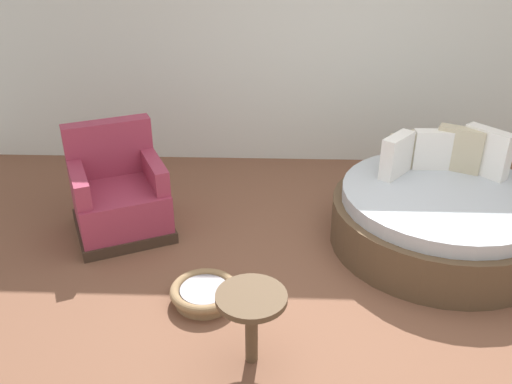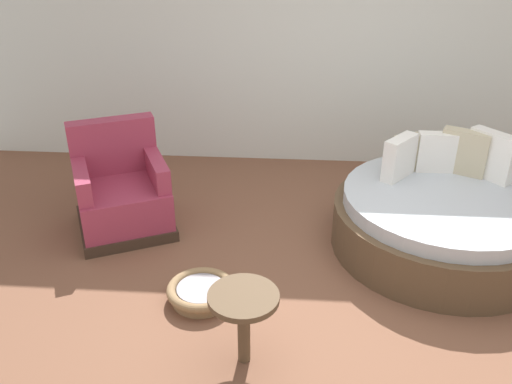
{
  "view_description": "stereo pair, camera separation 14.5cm",
  "coord_description": "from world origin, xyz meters",
  "px_view_note": "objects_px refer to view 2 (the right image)",
  "views": [
    {
      "loc": [
        -0.49,
        -3.27,
        2.57
      ],
      "look_at": [
        -0.63,
        0.6,
        0.55
      ],
      "focal_mm": 37.85,
      "sensor_mm": 36.0,
      "label": 1
    },
    {
      "loc": [
        -0.34,
        -3.26,
        2.57
      ],
      "look_at": [
        -0.63,
        0.6,
        0.55
      ],
      "focal_mm": 37.85,
      "sensor_mm": 36.0,
      "label": 2
    }
  ],
  "objects_px": {
    "side_table": "(244,307)",
    "round_daybed": "(442,218)",
    "pet_basket": "(201,292)",
    "red_armchair": "(122,193)"
  },
  "relations": [
    {
      "from": "round_daybed",
      "to": "pet_basket",
      "type": "distance_m",
      "value": 2.12
    },
    {
      "from": "round_daybed",
      "to": "red_armchair",
      "type": "distance_m",
      "value": 2.79
    },
    {
      "from": "red_armchair",
      "to": "pet_basket",
      "type": "xyz_separation_m",
      "value": [
        0.87,
        -1.01,
        -0.26
      ]
    },
    {
      "from": "side_table",
      "to": "round_daybed",
      "type": "bearing_deg",
      "value": 43.2
    },
    {
      "from": "red_armchair",
      "to": "pet_basket",
      "type": "bearing_deg",
      "value": -49.25
    },
    {
      "from": "red_armchair",
      "to": "side_table",
      "type": "height_order",
      "value": "red_armchair"
    },
    {
      "from": "red_armchair",
      "to": "side_table",
      "type": "xyz_separation_m",
      "value": [
        1.25,
        -1.59,
        0.1
      ]
    },
    {
      "from": "round_daybed",
      "to": "side_table",
      "type": "height_order",
      "value": "round_daybed"
    },
    {
      "from": "round_daybed",
      "to": "side_table",
      "type": "bearing_deg",
      "value": -136.8
    },
    {
      "from": "round_daybed",
      "to": "pet_basket",
      "type": "height_order",
      "value": "round_daybed"
    }
  ]
}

